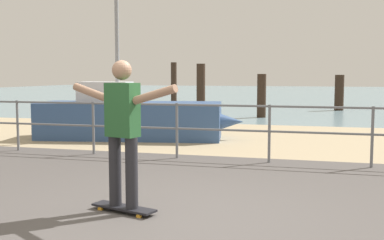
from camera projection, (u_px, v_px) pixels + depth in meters
beach_strip at (256, 138)px, 11.96m from camera, size 24.00×6.00×0.04m
sea_surface at (304, 94)px, 38.82m from camera, size 72.00×50.00×0.04m
railing_fence at (134, 121)px, 9.13m from camera, size 12.01×0.05×1.05m
sailboat at (137, 118)px, 11.69m from camera, size 5.06×2.16×5.41m
skateboard at (124, 208)px, 5.44m from camera, size 0.82×0.41×0.08m
skateboarder at (123, 125)px, 5.35m from camera, size 1.41×0.49×1.65m
groyne_post_0 at (174, 83)px, 25.77m from camera, size 0.31×0.31×2.22m
groyne_post_1 at (201, 88)px, 20.14m from camera, size 0.36×0.36×2.03m
groyne_post_2 at (262, 96)px, 17.40m from camera, size 0.32×0.32×1.60m
groyne_post_3 at (339, 93)px, 20.86m from camera, size 0.39×0.39×1.56m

